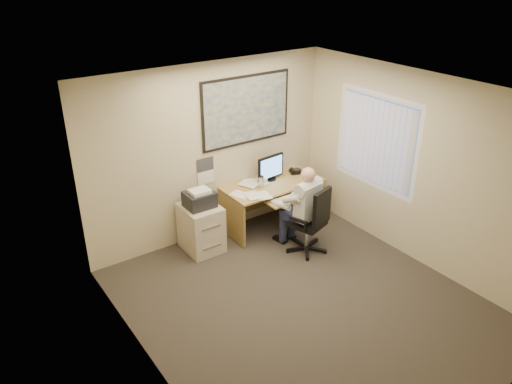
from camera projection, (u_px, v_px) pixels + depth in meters
room_shell at (308, 210)px, 5.79m from camera, size 4.00×4.50×2.70m
desk at (288, 195)px, 8.22m from camera, size 1.60×0.97×1.15m
world_map at (247, 110)px, 7.53m from camera, size 1.56×0.03×1.06m
wall_calendar at (206, 171)px, 7.50m from camera, size 0.28×0.01×0.42m
window_blinds at (376, 141)px, 7.31m from camera, size 0.06×1.40×1.30m
filing_cabinet at (201, 224)px, 7.38m from camera, size 0.52×0.62×0.99m
office_chair at (308, 234)px, 7.35m from camera, size 0.79×0.79×1.05m
person at (307, 210)px, 7.26m from camera, size 0.68×0.87×1.33m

